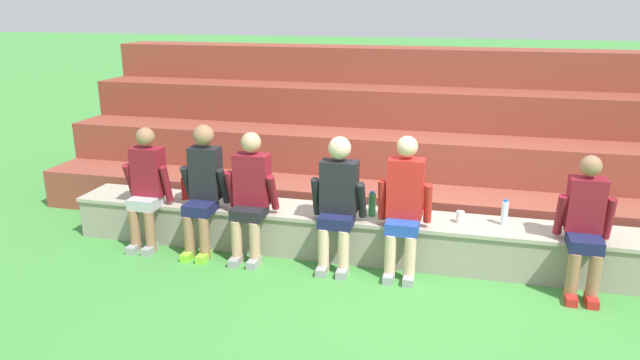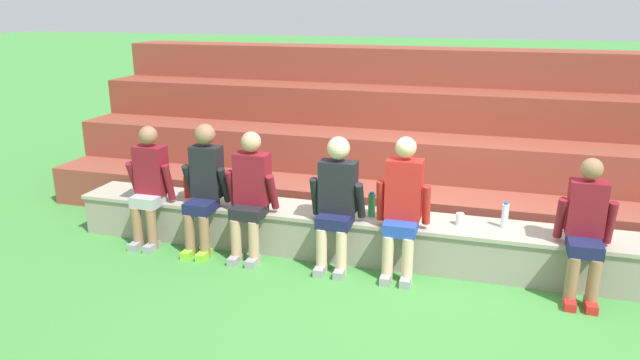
{
  "view_description": "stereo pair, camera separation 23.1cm",
  "coord_description": "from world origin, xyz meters",
  "px_view_note": "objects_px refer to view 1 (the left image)",
  "views": [
    {
      "loc": [
        0.5,
        -5.45,
        2.63
      ],
      "look_at": [
        -0.95,
        0.28,
        0.82
      ],
      "focal_mm": 32.74,
      "sensor_mm": 36.0,
      "label": 1
    },
    {
      "loc": [
        0.72,
        -5.39,
        2.63
      ],
      "look_at": [
        -0.95,
        0.28,
        0.82
      ],
      "focal_mm": 32.74,
      "sensor_mm": 36.0,
      "label": 2
    }
  ],
  "objects_px": {
    "person_far_left": "(146,185)",
    "water_bottle_mid_left": "(185,188)",
    "person_far_right": "(404,204)",
    "water_bottle_mid_right": "(372,204)",
    "person_center": "(250,193)",
    "person_right_of_center": "(338,199)",
    "water_bottle_near_left": "(505,213)",
    "person_rightmost_edge": "(585,224)",
    "person_left_of_center": "(203,186)",
    "plastic_cup_left_end": "(460,217)"
  },
  "relations": [
    {
      "from": "person_left_of_center",
      "to": "water_bottle_mid_left",
      "type": "distance_m",
      "value": 0.47
    },
    {
      "from": "water_bottle_near_left",
      "to": "person_far_left",
      "type": "bearing_deg",
      "value": -174.67
    },
    {
      "from": "water_bottle_mid_left",
      "to": "water_bottle_near_left",
      "type": "bearing_deg",
      "value": 0.89
    },
    {
      "from": "person_right_of_center",
      "to": "person_far_right",
      "type": "xyz_separation_m",
      "value": [
        0.66,
        0.01,
        0.01
      ]
    },
    {
      "from": "person_right_of_center",
      "to": "person_rightmost_edge",
      "type": "relative_size",
      "value": 1.05
    },
    {
      "from": "person_far_left",
      "to": "water_bottle_near_left",
      "type": "height_order",
      "value": "person_far_left"
    },
    {
      "from": "person_left_of_center",
      "to": "person_right_of_center",
      "type": "height_order",
      "value": "person_left_of_center"
    },
    {
      "from": "water_bottle_mid_left",
      "to": "plastic_cup_left_end",
      "type": "bearing_deg",
      "value": 0.1
    },
    {
      "from": "person_far_right",
      "to": "water_bottle_mid_right",
      "type": "height_order",
      "value": "person_far_right"
    },
    {
      "from": "person_far_right",
      "to": "water_bottle_mid_left",
      "type": "relative_size",
      "value": 5.14
    },
    {
      "from": "person_far_right",
      "to": "person_rightmost_edge",
      "type": "xyz_separation_m",
      "value": [
        1.66,
        0.02,
        -0.06
      ]
    },
    {
      "from": "person_rightmost_edge",
      "to": "water_bottle_mid_right",
      "type": "bearing_deg",
      "value": 172.27
    },
    {
      "from": "water_bottle_mid_left",
      "to": "plastic_cup_left_end",
      "type": "distance_m",
      "value": 3.06
    },
    {
      "from": "person_rightmost_edge",
      "to": "water_bottle_near_left",
      "type": "relative_size",
      "value": 4.86
    },
    {
      "from": "person_far_left",
      "to": "plastic_cup_left_end",
      "type": "xyz_separation_m",
      "value": [
        3.35,
        0.3,
        -0.17
      ]
    },
    {
      "from": "person_left_of_center",
      "to": "person_far_right",
      "type": "xyz_separation_m",
      "value": [
        2.15,
        -0.03,
        -0.0
      ]
    },
    {
      "from": "person_left_of_center",
      "to": "water_bottle_mid_left",
      "type": "xyz_separation_m",
      "value": [
        -0.36,
        0.27,
        -0.14
      ]
    },
    {
      "from": "person_left_of_center",
      "to": "person_right_of_center",
      "type": "relative_size",
      "value": 1.02
    },
    {
      "from": "water_bottle_near_left",
      "to": "water_bottle_mid_right",
      "type": "xyz_separation_m",
      "value": [
        -1.33,
        -0.06,
        -0.0
      ]
    },
    {
      "from": "person_right_of_center",
      "to": "person_rightmost_edge",
      "type": "bearing_deg",
      "value": 0.67
    },
    {
      "from": "person_far_right",
      "to": "water_bottle_mid_right",
      "type": "bearing_deg",
      "value": 141.15
    },
    {
      "from": "water_bottle_mid_right",
      "to": "plastic_cup_left_end",
      "type": "distance_m",
      "value": 0.91
    },
    {
      "from": "person_rightmost_edge",
      "to": "person_left_of_center",
      "type": "bearing_deg",
      "value": 179.83
    },
    {
      "from": "person_center",
      "to": "water_bottle_mid_right",
      "type": "bearing_deg",
      "value": 13.81
    },
    {
      "from": "person_left_of_center",
      "to": "person_rightmost_edge",
      "type": "xyz_separation_m",
      "value": [
        3.81,
        -0.01,
        -0.06
      ]
    },
    {
      "from": "water_bottle_mid_left",
      "to": "water_bottle_near_left",
      "type": "distance_m",
      "value": 3.48
    },
    {
      "from": "person_far_right",
      "to": "water_bottle_near_left",
      "type": "relative_size",
      "value": 5.23
    },
    {
      "from": "person_right_of_center",
      "to": "water_bottle_near_left",
      "type": "relative_size",
      "value": 5.08
    },
    {
      "from": "person_far_right",
      "to": "water_bottle_mid_left",
      "type": "bearing_deg",
      "value": 173.29
    },
    {
      "from": "person_far_left",
      "to": "person_far_right",
      "type": "height_order",
      "value": "person_far_right"
    },
    {
      "from": "person_center",
      "to": "plastic_cup_left_end",
      "type": "relative_size",
      "value": 11.0
    },
    {
      "from": "person_far_left",
      "to": "water_bottle_mid_right",
      "type": "bearing_deg",
      "value": 6.83
    },
    {
      "from": "person_right_of_center",
      "to": "water_bottle_near_left",
      "type": "height_order",
      "value": "person_right_of_center"
    },
    {
      "from": "person_far_left",
      "to": "water_bottle_mid_left",
      "type": "relative_size",
      "value": 4.92
    },
    {
      "from": "person_rightmost_edge",
      "to": "water_bottle_near_left",
      "type": "xyz_separation_m",
      "value": [
        -0.69,
        0.33,
        -0.08
      ]
    },
    {
      "from": "person_far_right",
      "to": "water_bottle_mid_right",
      "type": "xyz_separation_m",
      "value": [
        -0.36,
        0.29,
        -0.14
      ]
    },
    {
      "from": "person_center",
      "to": "person_right_of_center",
      "type": "distance_m",
      "value": 0.93
    },
    {
      "from": "person_far_right",
      "to": "person_center",
      "type": "bearing_deg",
      "value": -179.51
    },
    {
      "from": "water_bottle_mid_left",
      "to": "person_center",
      "type": "bearing_deg",
      "value": -18.67
    },
    {
      "from": "person_rightmost_edge",
      "to": "water_bottle_mid_left",
      "type": "distance_m",
      "value": 4.18
    },
    {
      "from": "person_far_right",
      "to": "plastic_cup_left_end",
      "type": "height_order",
      "value": "person_far_right"
    },
    {
      "from": "water_bottle_mid_right",
      "to": "water_bottle_mid_left",
      "type": "bearing_deg",
      "value": 179.86
    },
    {
      "from": "person_rightmost_edge",
      "to": "water_bottle_mid_right",
      "type": "relative_size",
      "value": 4.87
    },
    {
      "from": "person_rightmost_edge",
      "to": "water_bottle_mid_right",
      "type": "height_order",
      "value": "person_rightmost_edge"
    },
    {
      "from": "person_center",
      "to": "person_right_of_center",
      "type": "bearing_deg",
      "value": 0.16
    },
    {
      "from": "person_center",
      "to": "person_right_of_center",
      "type": "height_order",
      "value": "person_right_of_center"
    },
    {
      "from": "person_far_left",
      "to": "water_bottle_mid_left",
      "type": "distance_m",
      "value": 0.43
    },
    {
      "from": "person_left_of_center",
      "to": "person_center",
      "type": "bearing_deg",
      "value": -4.23
    },
    {
      "from": "person_right_of_center",
      "to": "person_far_right",
      "type": "relative_size",
      "value": 0.97
    },
    {
      "from": "person_far_right",
      "to": "plastic_cup_left_end",
      "type": "relative_size",
      "value": 11.38
    }
  ]
}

